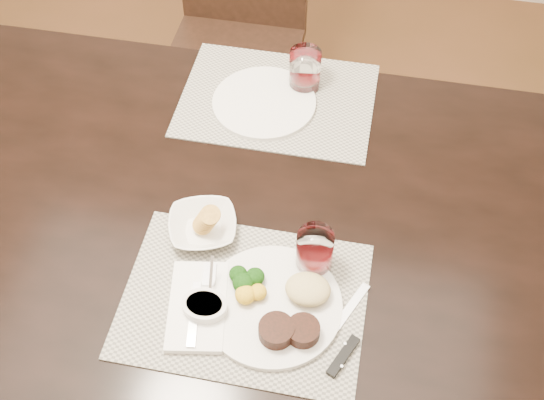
% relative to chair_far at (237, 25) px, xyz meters
% --- Properties ---
extents(ground_plane, '(4.50, 4.50, 0.00)m').
position_rel_chair_far_xyz_m(ground_plane, '(0.00, -0.93, -0.50)').
color(ground_plane, '#442D15').
rests_on(ground_plane, ground).
extents(dining_table, '(2.00, 1.00, 0.75)m').
position_rel_chair_far_xyz_m(dining_table, '(0.00, -0.93, 0.16)').
color(dining_table, black).
rests_on(dining_table, ground).
extents(chair_far, '(0.42, 0.42, 0.90)m').
position_rel_chair_far_xyz_m(chair_far, '(0.00, 0.00, 0.00)').
color(chair_far, black).
rests_on(chair_far, ground).
extents(placemat_near, '(0.46, 0.34, 0.00)m').
position_rel_chair_far_xyz_m(placemat_near, '(0.28, -1.13, 0.25)').
color(placemat_near, gray).
rests_on(placemat_near, dining_table).
extents(placemat_far, '(0.46, 0.34, 0.00)m').
position_rel_chair_far_xyz_m(placemat_far, '(0.24, -0.58, 0.25)').
color(placemat_far, gray).
rests_on(placemat_far, dining_table).
extents(dinner_plate, '(0.26, 0.26, 0.05)m').
position_rel_chair_far_xyz_m(dinner_plate, '(0.35, -1.14, 0.27)').
color(dinner_plate, silver).
rests_on(dinner_plate, placemat_near).
extents(napkin_fork, '(0.14, 0.21, 0.02)m').
position_rel_chair_far_xyz_m(napkin_fork, '(0.20, -1.17, 0.26)').
color(napkin_fork, white).
rests_on(napkin_fork, placemat_near).
extents(steak_knife, '(0.07, 0.21, 0.01)m').
position_rel_chair_far_xyz_m(steak_knife, '(0.48, -1.19, 0.26)').
color(steak_knife, silver).
rests_on(steak_knife, placemat_near).
extents(cracker_bowl, '(0.17, 0.17, 0.06)m').
position_rel_chair_far_xyz_m(cracker_bowl, '(0.16, -0.99, 0.27)').
color(cracker_bowl, silver).
rests_on(cracker_bowl, placemat_near).
extents(sauce_ramekin, '(0.09, 0.13, 0.07)m').
position_rel_chair_far_xyz_m(sauce_ramekin, '(0.22, -1.17, 0.27)').
color(sauce_ramekin, silver).
rests_on(sauce_ramekin, placemat_near).
extents(wine_glass_near, '(0.07, 0.07, 0.10)m').
position_rel_chair_far_xyz_m(wine_glass_near, '(0.40, -1.03, 0.29)').
color(wine_glass_near, white).
rests_on(wine_glass_near, placemat_near).
extents(far_plate, '(0.25, 0.25, 0.01)m').
position_rel_chair_far_xyz_m(far_plate, '(0.21, -0.60, 0.26)').
color(far_plate, silver).
rests_on(far_plate, placemat_far).
extents(wine_glass_far, '(0.08, 0.08, 0.10)m').
position_rel_chair_far_xyz_m(wine_glass_far, '(0.30, -0.52, 0.30)').
color(wine_glass_far, white).
rests_on(wine_glass_far, placemat_far).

